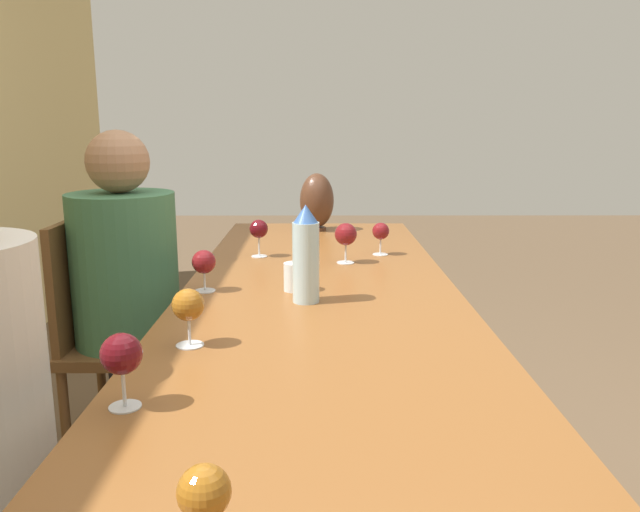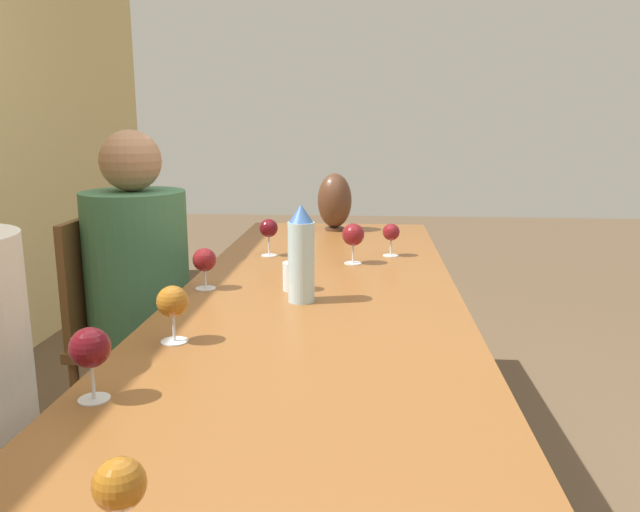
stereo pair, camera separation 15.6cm
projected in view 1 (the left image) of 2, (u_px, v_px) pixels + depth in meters
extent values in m
cube|color=brown|center=(320.00, 316.00, 1.76)|extent=(3.02, 0.87, 0.04)
cylinder|color=brown|center=(384.00, 304.00, 3.22)|extent=(0.07, 0.07, 0.73)
cylinder|color=brown|center=(255.00, 304.00, 3.22)|extent=(0.07, 0.07, 0.73)
cylinder|color=#ADCCD6|center=(306.00, 263.00, 1.80)|extent=(0.08, 0.08, 0.23)
cone|color=#33599E|center=(306.00, 214.00, 1.77)|extent=(0.07, 0.07, 0.05)
cylinder|color=silver|center=(294.00, 277.00, 1.94)|extent=(0.07, 0.07, 0.09)
cylinder|color=#4C2D1E|center=(317.00, 229.00, 3.03)|extent=(0.09, 0.09, 0.01)
ellipsoid|color=#4C2D1E|center=(317.00, 200.00, 3.00)|extent=(0.16, 0.16, 0.26)
cylinder|color=silver|center=(346.00, 263.00, 2.32)|extent=(0.07, 0.07, 0.00)
cylinder|color=silver|center=(346.00, 253.00, 2.32)|extent=(0.01, 0.01, 0.07)
sphere|color=maroon|center=(346.00, 234.00, 2.30)|extent=(0.08, 0.08, 0.08)
cylinder|color=silver|center=(205.00, 291.00, 1.94)|extent=(0.06, 0.06, 0.00)
cylinder|color=silver|center=(205.00, 281.00, 1.93)|extent=(0.01, 0.01, 0.06)
sphere|color=maroon|center=(204.00, 262.00, 1.92)|extent=(0.07, 0.07, 0.07)
cylinder|color=silver|center=(125.00, 407.00, 1.15)|extent=(0.06, 0.06, 0.00)
cylinder|color=silver|center=(124.00, 388.00, 1.14)|extent=(0.01, 0.01, 0.07)
sphere|color=#510C14|center=(121.00, 354.00, 1.13)|extent=(0.08, 0.08, 0.08)
cylinder|color=silver|center=(259.00, 256.00, 2.43)|extent=(0.06, 0.06, 0.00)
cylinder|color=silver|center=(259.00, 246.00, 2.43)|extent=(0.01, 0.01, 0.08)
sphere|color=#510C14|center=(259.00, 229.00, 2.41)|extent=(0.07, 0.07, 0.07)
cylinder|color=silver|center=(190.00, 345.00, 1.47)|extent=(0.07, 0.07, 0.00)
cylinder|color=silver|center=(189.00, 331.00, 1.46)|extent=(0.01, 0.01, 0.07)
sphere|color=#995B19|center=(188.00, 305.00, 1.44)|extent=(0.08, 0.08, 0.08)
cylinder|color=silver|center=(380.00, 254.00, 2.47)|extent=(0.06, 0.06, 0.00)
cylinder|color=silver|center=(380.00, 246.00, 2.46)|extent=(0.01, 0.01, 0.06)
sphere|color=maroon|center=(381.00, 231.00, 2.45)|extent=(0.07, 0.07, 0.07)
sphere|color=#995B19|center=(204.00, 492.00, 0.72)|extent=(0.06, 0.06, 0.06)
cube|color=brown|center=(130.00, 346.00, 2.38)|extent=(0.44, 0.44, 0.04)
cube|color=brown|center=(72.00, 282.00, 2.33)|extent=(0.40, 0.03, 0.46)
cylinder|color=brown|center=(171.00, 426.00, 2.24)|extent=(0.04, 0.04, 0.43)
cylinder|color=brown|center=(192.00, 383.00, 2.62)|extent=(0.04, 0.04, 0.43)
cylinder|color=brown|center=(66.00, 426.00, 2.24)|extent=(0.04, 0.04, 0.43)
cylinder|color=brown|center=(102.00, 383.00, 2.61)|extent=(0.04, 0.04, 0.43)
cube|color=#2D2D38|center=(151.00, 398.00, 2.43)|extent=(0.29, 0.21, 0.47)
cylinder|color=#3D704C|center=(125.00, 269.00, 2.32)|extent=(0.39, 0.39, 0.56)
sphere|color=#9E7051|center=(118.00, 162.00, 2.23)|extent=(0.23, 0.23, 0.23)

